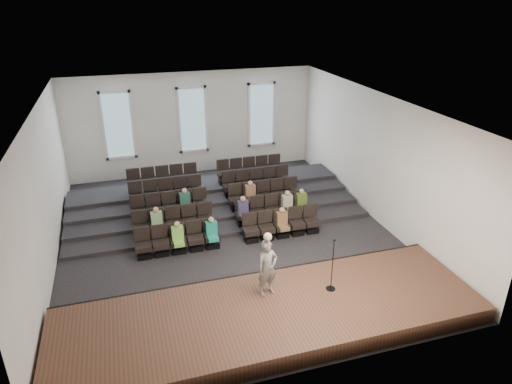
% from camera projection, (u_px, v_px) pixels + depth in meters
% --- Properties ---
extents(ground, '(14.00, 14.00, 0.00)m').
position_uv_depth(ground, '(228.00, 236.00, 17.13)').
color(ground, black).
rests_on(ground, ground).
extents(ceiling, '(12.00, 14.00, 0.02)m').
position_uv_depth(ceiling, '(224.00, 104.00, 15.10)').
color(ceiling, white).
rests_on(ceiling, ground).
extents(wall_back, '(12.00, 0.04, 5.00)m').
position_uv_depth(wall_back, '(193.00, 124.00, 22.25)').
color(wall_back, white).
rests_on(wall_back, ground).
extents(wall_front, '(12.00, 0.04, 5.00)m').
position_uv_depth(wall_front, '(301.00, 288.00, 9.98)').
color(wall_front, white).
rests_on(wall_front, ground).
extents(wall_left, '(0.04, 14.00, 5.00)m').
position_uv_depth(wall_left, '(42.00, 195.00, 14.51)').
color(wall_left, white).
rests_on(wall_left, ground).
extents(wall_right, '(0.04, 14.00, 5.00)m').
position_uv_depth(wall_right, '(377.00, 158.00, 17.72)').
color(wall_right, white).
rests_on(wall_right, ground).
extents(stage, '(11.80, 3.60, 0.50)m').
position_uv_depth(stage, '(272.00, 315.00, 12.57)').
color(stage, '#4E3121').
rests_on(stage, ground).
extents(stage_lip, '(11.80, 0.06, 0.52)m').
position_uv_depth(stage_lip, '(253.00, 280.00, 14.12)').
color(stage_lip, black).
rests_on(stage_lip, ground).
extents(risers, '(11.80, 4.80, 0.60)m').
position_uv_depth(risers, '(211.00, 198.00, 19.82)').
color(risers, black).
rests_on(risers, ground).
extents(seating_rows, '(6.80, 4.70, 1.67)m').
position_uv_depth(seating_rows, '(218.00, 203.00, 18.20)').
color(seating_rows, black).
rests_on(seating_rows, ground).
extents(windows, '(8.44, 0.10, 3.24)m').
position_uv_depth(windows, '(193.00, 120.00, 22.11)').
color(windows, white).
rests_on(windows, wall_back).
extents(audience, '(6.05, 2.64, 1.10)m').
position_uv_depth(audience, '(234.00, 212.00, 17.19)').
color(audience, '#83CA51').
rests_on(audience, seating_rows).
extents(speaker, '(0.69, 0.53, 1.69)m').
position_uv_depth(speaker, '(267.00, 268.00, 12.77)').
color(speaker, slate).
rests_on(speaker, stage).
extents(mic_stand, '(0.28, 0.28, 1.66)m').
position_uv_depth(mic_stand, '(332.00, 275.00, 13.07)').
color(mic_stand, black).
rests_on(mic_stand, stage).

